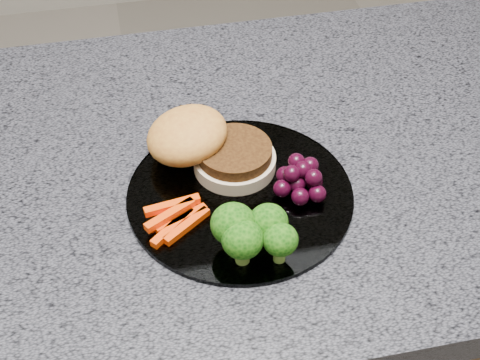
% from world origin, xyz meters
% --- Properties ---
extents(countertop, '(1.20, 0.60, 0.04)m').
position_xyz_m(countertop, '(0.00, 0.00, 0.88)').
color(countertop, '#4A4B54').
rests_on(countertop, island_cabinet).
extents(plate, '(0.26, 0.26, 0.01)m').
position_xyz_m(plate, '(0.10, -0.07, 0.90)').
color(plate, white).
rests_on(plate, countertop).
extents(burger, '(0.18, 0.16, 0.05)m').
position_xyz_m(burger, '(0.07, -0.01, 0.93)').
color(burger, beige).
rests_on(burger, plate).
extents(carrot_sticks, '(0.07, 0.06, 0.02)m').
position_xyz_m(carrot_sticks, '(0.03, -0.10, 0.91)').
color(carrot_sticks, '#FC3F04').
rests_on(carrot_sticks, plate).
extents(broccoli, '(0.09, 0.07, 0.06)m').
position_xyz_m(broccoli, '(0.10, -0.16, 0.94)').
color(broccoli, olive).
rests_on(broccoli, plate).
extents(grape_bunch, '(0.06, 0.06, 0.04)m').
position_xyz_m(grape_bunch, '(0.17, -0.08, 0.92)').
color(grape_bunch, black).
rests_on(grape_bunch, plate).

